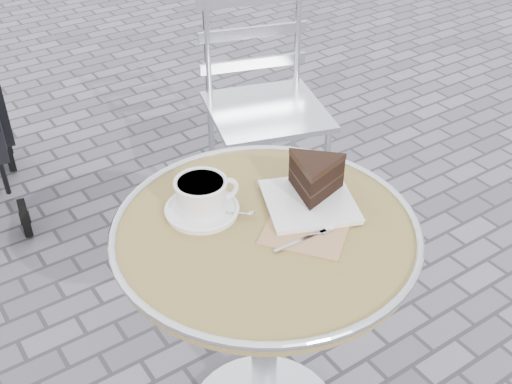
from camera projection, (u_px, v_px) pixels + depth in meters
cafe_table at (265, 280)px, 1.57m from camera, size 0.72×0.72×0.74m
cappuccino_set at (202, 199)px, 1.50m from camera, size 0.18×0.18×0.09m
cake_plate_set at (313, 183)px, 1.53m from camera, size 0.32×0.33×0.11m
bistro_chair at (259, 77)px, 2.46m from camera, size 0.53×0.53×0.95m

